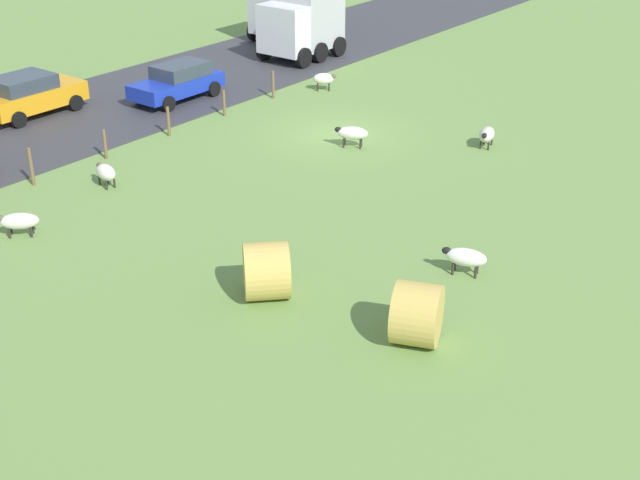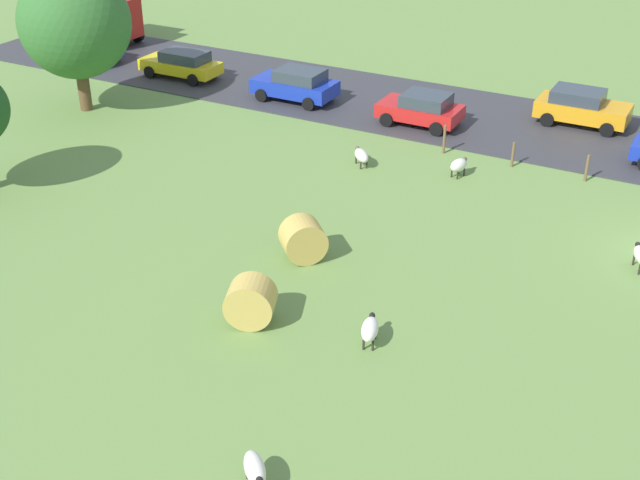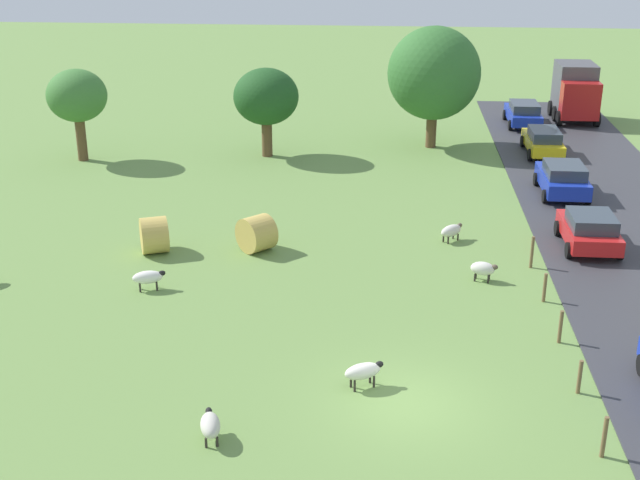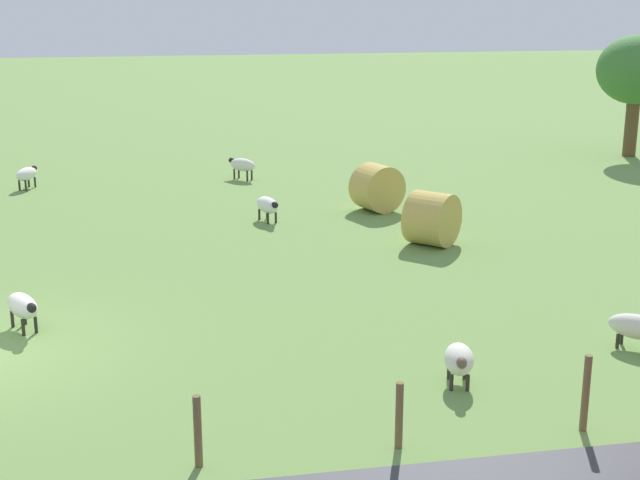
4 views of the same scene
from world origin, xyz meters
The scene contains 21 objects.
ground_plane centered at (0.00, 0.00, 0.00)m, with size 160.00×160.00×0.00m, color #6B8E47.
sheep_1 centered at (-5.16, -2.21, 0.47)m, with size 0.77×1.18×0.74m.
sheep_2 centered at (-1.26, 0.78, 0.53)m, with size 1.24×0.94×0.77m.
sheep_3 centered at (2.95, 8.69, 0.49)m, with size 1.06×0.71×0.75m.
sheep_5 centered at (-9.30, 6.89, 0.50)m, with size 1.24×0.80×0.75m.
sheep_7 centered at (2.03, 12.65, 0.47)m, with size 1.13×1.12×0.71m.
hay_bale_0 centered at (-10.01, 10.46, 0.74)m, with size 1.48×1.48×1.05m, color tan.
hay_bale_1 centered at (-5.92, 10.98, 0.73)m, with size 1.46×1.46×1.12m, color tan.
tree_0 centered at (1.77, 27.53, 4.26)m, with size 5.24×5.24×6.89m.
tree_1 centered at (-7.43, 24.89, 3.32)m, with size 3.58×3.58×4.90m.
tree_2 centered at (-17.43, 23.25, 3.53)m, with size 3.22×3.22×5.00m.
fence_post_0 centered at (4.95, -2.10, 0.59)m, with size 0.12×0.12×1.18m, color brown.
fence_post_1 centered at (4.95, 0.95, 0.53)m, with size 0.12×0.12×1.06m, color brown.
fence_post_2 centered at (4.95, 4.00, 0.57)m, with size 0.12×0.12×1.13m, color brown.
fence_post_3 centered at (4.95, 7.04, 0.54)m, with size 0.12×0.12×1.08m, color brown.
fence_post_4 centered at (4.95, 10.09, 0.64)m, with size 0.12×0.12×1.29m, color brown.
truck_0 centered at (11.21, 34.60, 1.93)m, with size 2.63×4.22×3.61m.
car_0 centered at (7.54, 12.23, 0.85)m, with size 2.19×3.80×1.51m.
car_1 centered at (7.95, 26.27, 0.84)m, with size 1.98×4.42×1.48m.
car_3 centered at (7.71, 19.05, 0.89)m, with size 2.21×4.15×1.60m.
car_4 centered at (7.78, 32.96, 0.85)m, with size 2.09×4.33×1.51m.
Camera 3 is at (-0.77, -20.80, 13.16)m, focal length 47.78 mm.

